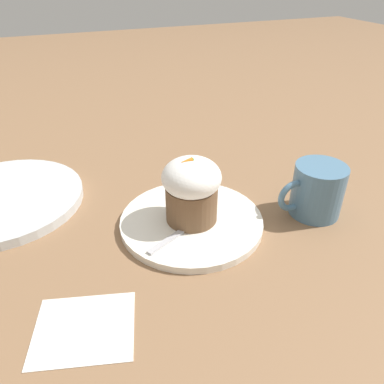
{
  "coord_description": "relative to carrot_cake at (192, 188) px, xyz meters",
  "views": [
    {
      "loc": [
        0.19,
        0.47,
        0.39
      ],
      "look_at": [
        -0.0,
        -0.0,
        0.06
      ],
      "focal_mm": 35.0,
      "sensor_mm": 36.0,
      "label": 1
    }
  ],
  "objects": [
    {
      "name": "spoon",
      "position": [
        0.02,
        0.03,
        -0.06
      ],
      "size": [
        0.11,
        0.07,
        0.01
      ],
      "color": "#B7B7BC",
      "rests_on": "dessert_plate"
    },
    {
      "name": "side_plate",
      "position": [
        0.3,
        -0.19,
        -0.06
      ],
      "size": [
        0.29,
        0.29,
        0.02
      ],
      "color": "silver",
      "rests_on": "ground_plane"
    },
    {
      "name": "ground_plane",
      "position": [
        0.0,
        0.0,
        -0.07
      ],
      "size": [
        4.0,
        4.0,
        0.0
      ],
      "primitive_type": "plane",
      "color": "#846042"
    },
    {
      "name": "paper_napkin",
      "position": [
        0.2,
        0.15,
        -0.07
      ],
      "size": [
        0.14,
        0.13,
        0.0
      ],
      "color": "white",
      "rests_on": "ground_plane"
    },
    {
      "name": "dessert_plate",
      "position": [
        0.0,
        0.0,
        -0.06
      ],
      "size": [
        0.24,
        0.24,
        0.01
      ],
      "color": "white",
      "rests_on": "ground_plane"
    },
    {
      "name": "coffee_cup",
      "position": [
        -0.21,
        0.05,
        -0.02
      ],
      "size": [
        0.12,
        0.09,
        0.09
      ],
      "color": "teal",
      "rests_on": "ground_plane"
    },
    {
      "name": "carrot_cake",
      "position": [
        0.0,
        0.0,
        0.0
      ],
      "size": [
        0.1,
        0.1,
        0.11
      ],
      "color": "brown",
      "rests_on": "dessert_plate"
    }
  ]
}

